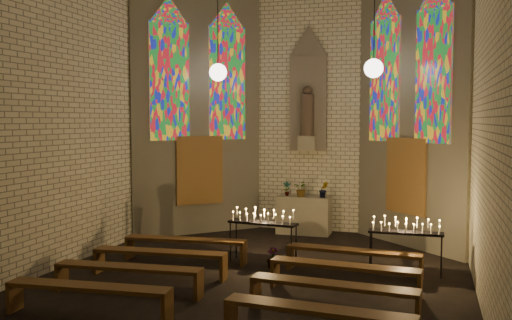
{
  "coord_description": "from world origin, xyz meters",
  "views": [
    {
      "loc": [
        3.18,
        -9.24,
        3.02
      ],
      "look_at": [
        -0.06,
        1.32,
        2.24
      ],
      "focal_mm": 40.0,
      "sensor_mm": 36.0,
      "label": 1
    }
  ],
  "objects_px": {
    "votive_stand_right": "(406,229)",
    "altar": "(304,215)",
    "aisle_flower_pot": "(273,258)",
    "votive_stand_left": "(263,219)"
  },
  "relations": [
    {
      "from": "votive_stand_right",
      "to": "altar",
      "type": "bearing_deg",
      "value": 130.32
    },
    {
      "from": "altar",
      "to": "votive_stand_right",
      "type": "bearing_deg",
      "value": -50.19
    },
    {
      "from": "votive_stand_right",
      "to": "aisle_flower_pot",
      "type": "bearing_deg",
      "value": -172.17
    },
    {
      "from": "aisle_flower_pot",
      "to": "votive_stand_left",
      "type": "xyz_separation_m",
      "value": [
        -0.31,
        0.33,
        0.73
      ]
    },
    {
      "from": "aisle_flower_pot",
      "to": "votive_stand_right",
      "type": "relative_size",
      "value": 0.3
    },
    {
      "from": "altar",
      "to": "votive_stand_right",
      "type": "xyz_separation_m",
      "value": [
        2.75,
        -3.3,
        0.4
      ]
    },
    {
      "from": "altar",
      "to": "aisle_flower_pot",
      "type": "relative_size",
      "value": 3.3
    },
    {
      "from": "votive_stand_right",
      "to": "votive_stand_left",
      "type": "bearing_deg",
      "value": -179.4
    },
    {
      "from": "aisle_flower_pot",
      "to": "votive_stand_left",
      "type": "relative_size",
      "value": 0.28
    },
    {
      "from": "votive_stand_left",
      "to": "votive_stand_right",
      "type": "distance_m",
      "value": 2.92
    }
  ]
}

